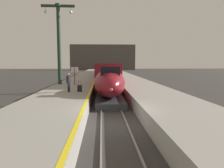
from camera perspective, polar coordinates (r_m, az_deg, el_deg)
The scene contains 12 objects.
ground_plane at distance 12.03m, azimuth 0.61°, elevation -11.63°, with size 260.00×260.00×0.00m, color #33302D.
platform_left at distance 36.49m, azimuth -8.18°, elevation 0.90°, with size 4.80×110.00×1.05m, color gray.
platform_right at distance 36.65m, azimuth 4.54°, elevation 0.96°, with size 4.80×110.00×1.05m, color gray.
platform_left_safety_stripe at distance 36.31m, azimuth -4.60°, elevation 1.75°, with size 0.20×107.80×0.01m, color yellow.
rail_main_left at distance 39.12m, azimuth -2.98°, elevation 0.59°, with size 0.08×110.00×0.12m, color slate.
rail_main_right at distance 39.15m, azimuth -0.79°, elevation 0.60°, with size 0.08×110.00×0.12m, color slate.
highspeed_train_main at distance 42.86m, azimuth -1.99°, elevation 3.58°, with size 2.92×57.56×3.60m.
station_column_mid at distance 26.12m, azimuth -14.74°, elevation 12.71°, with size 4.00×0.68×9.67m.
passenger_near_edge at distance 18.47m, azimuth -12.10°, elevation 0.81°, with size 0.36×0.53×1.69m.
rolling_suitcase at distance 18.60m, azimuth -9.06°, elevation -1.22°, with size 0.40×0.22×0.98m.
departure_info_board at distance 25.01m, azimuth -10.49°, elevation 3.30°, with size 0.90×0.10×2.12m.
terminus_back_wall at distance 113.51m, azimuth -2.60°, elevation 7.50°, with size 36.00×2.00×14.00m, color #4C4742.
Camera 1 is at (-0.71, -11.46, 3.60)m, focal length 32.53 mm.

